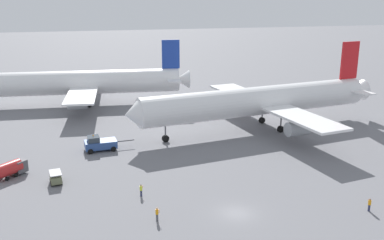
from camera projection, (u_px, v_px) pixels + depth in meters
The scene contains 9 objects.
ground_plane at pixel (236, 213), 53.57m from camera, with size 600.00×600.00×0.00m, color slate.
airliner_at_gate_left at pixel (76, 83), 105.63m from camera, with size 56.78×39.67×15.44m.
airliner_being_pushed at pixel (259, 101), 85.57m from camera, with size 53.97×41.03×16.61m.
pushback_tug at pixel (100, 143), 75.07m from camera, with size 8.69×3.55×2.93m.
gse_baggage_cart_trailing at pixel (56, 178), 61.84m from camera, with size 1.91×2.91×1.71m.
gse_fuel_bowser_stubby at pixel (11, 168), 63.99m from camera, with size 4.87×4.71×2.40m.
ground_crew_wing_walker_right at pixel (369, 205), 53.85m from camera, with size 0.36×0.50×1.70m.
ground_crew_ramp_agent_by_cones at pixel (141, 190), 57.90m from camera, with size 0.47×0.36×1.68m.
ground_crew_marshaller_foreground at pixel (157, 214), 51.49m from camera, with size 0.45×0.38×1.76m.
Camera 1 is at (-17.80, -45.22, 25.89)m, focal length 40.54 mm.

